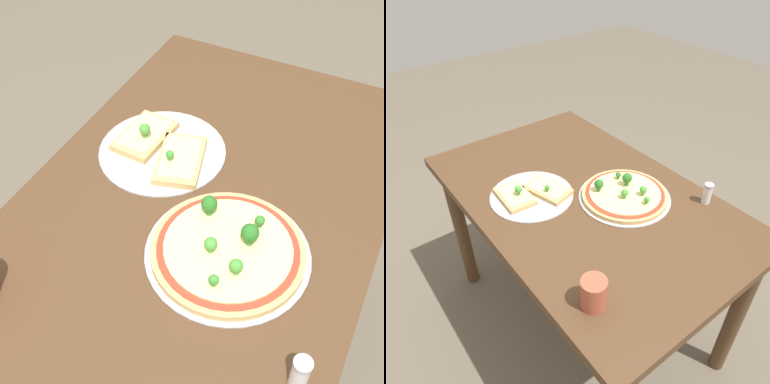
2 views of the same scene
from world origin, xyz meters
TOP-DOWN VIEW (x-y plane):
  - ground_plane at (0.00, 0.00)m, footprint 8.00×8.00m
  - dining_table at (0.00, 0.00)m, footprint 1.18×0.75m
  - pizza_tray_whole at (0.10, 0.11)m, footprint 0.33×0.33m
  - pizza_tray_slice at (-0.11, -0.15)m, footprint 0.30×0.30m
  - drinking_cup at (0.38, -0.27)m, footprint 0.07×0.07m
  - condiment_shaker at (0.29, 0.31)m, footprint 0.03×0.03m

SIDE VIEW (x-z plane):
  - ground_plane at x=0.00m, z-range 0.00..0.00m
  - dining_table at x=0.00m, z-range 0.26..1.00m
  - pizza_tray_slice at x=-0.11m, z-range 0.72..0.78m
  - pizza_tray_whole at x=0.10m, z-range 0.72..0.79m
  - condiment_shaker at x=0.29m, z-range 0.74..0.82m
  - drinking_cup at x=0.38m, z-range 0.74..0.83m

